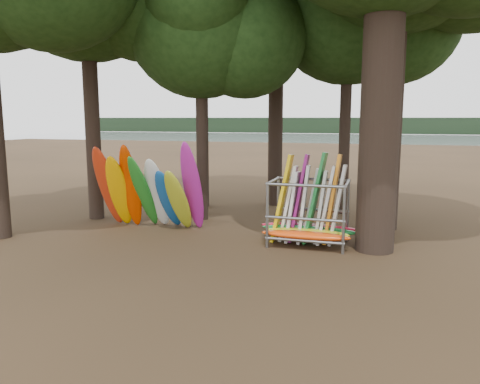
# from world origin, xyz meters

# --- Properties ---
(ground) EXTENTS (120.00, 120.00, 0.00)m
(ground) POSITION_xyz_m (0.00, 0.00, 0.00)
(ground) COLOR #47331E
(ground) RESTS_ON ground
(lake) EXTENTS (160.00, 160.00, 0.00)m
(lake) POSITION_xyz_m (0.00, 60.00, 0.00)
(lake) COLOR gray
(lake) RESTS_ON ground
(far_shore) EXTENTS (160.00, 4.00, 4.00)m
(far_shore) POSITION_xyz_m (0.00, 110.00, 2.00)
(far_shore) COLOR black
(far_shore) RESTS_ON ground
(oak_3) EXTENTS (7.12, 7.12, 11.31)m
(oak_3) POSITION_xyz_m (3.09, 5.95, 8.20)
(oak_3) COLOR black
(oak_3) RESTS_ON ground
(oak_5) EXTENTS (6.31, 6.31, 10.03)m
(oak_5) POSITION_xyz_m (-1.92, 3.16, 7.27)
(oak_5) COLOR black
(oak_5) RESTS_ON ground
(kayak_row) EXTENTS (3.92, 1.91, 3.24)m
(kayak_row) POSITION_xyz_m (-3.16, 1.11, 1.32)
(kayak_row) COLOR red
(kayak_row) RESTS_ON ground
(storage_rack) EXTENTS (3.22, 1.58, 2.87)m
(storage_rack) POSITION_xyz_m (2.51, 0.73, 0.95)
(storage_rack) COLOR slate
(storage_rack) RESTS_ON ground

